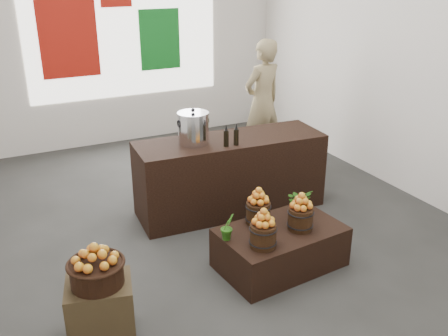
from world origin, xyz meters
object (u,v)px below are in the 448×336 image
display_table (280,247)px  counter (230,175)px  crate (101,310)px  wicker_basket (97,274)px  shopper (262,102)px  stock_pot_left (193,129)px

display_table → counter: 1.40m
crate → wicker_basket: (0.00, 0.00, 0.36)m
wicker_basket → shopper: bearing=42.2°
crate → shopper: (3.24, 2.94, 0.68)m
crate → display_table: size_ratio=0.43×
counter → shopper: (1.22, 1.32, 0.47)m
crate → stock_pot_left: (1.55, 1.65, 0.86)m
display_table → stock_pot_left: 1.70m
wicker_basket → stock_pot_left: bearing=46.7°
wicker_basket → display_table: wicker_basket is taller
crate → wicker_basket: size_ratio=1.25×
wicker_basket → counter: (2.02, 1.62, -0.15)m
crate → display_table: bearing=7.4°
wicker_basket → counter: 2.59m
shopper → display_table: bearing=49.6°
crate → stock_pot_left: size_ratio=1.47×
wicker_basket → display_table: 1.95m
wicker_basket → shopper: size_ratio=0.22×
wicker_basket → counter: size_ratio=0.18×
wicker_basket → shopper: (3.24, 2.94, 0.32)m
crate → counter: 2.60m
shopper → crate: bearing=28.5°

